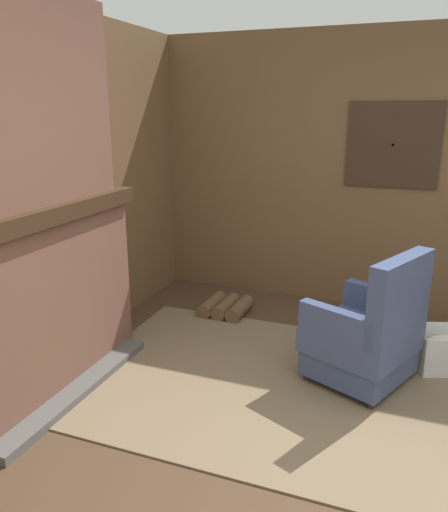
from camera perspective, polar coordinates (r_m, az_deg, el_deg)
The scene contains 9 objects.
ground_plane at distance 3.10m, azimuth 16.71°, elevation -21.70°, with size 14.00×14.00×0.00m, color #4C3523.
wood_panel_wall_left at distance 3.54m, azimuth -24.07°, elevation 5.55°, with size 0.06×5.39×2.60m.
wood_panel_wall_back at distance 4.92m, azimuth 20.27°, elevation 8.73°, with size 5.39×0.09×2.60m.
fireplace_hearth at distance 3.56m, azimuth -20.28°, elevation -4.94°, with size 0.57×1.78×1.30m.
chimney_breast at distance 3.35m, azimuth -22.70°, elevation 16.22°, with size 0.32×1.48×1.28m.
area_rug at distance 3.63m, azimuth 10.50°, elevation -14.98°, with size 3.38×2.01×0.01m.
armchair at distance 3.66m, azimuth 16.03°, elevation -8.80°, with size 0.85×0.87×0.98m.
firewood_stack at distance 4.78m, azimuth 0.18°, elevation -5.82°, with size 0.43×0.43×0.14m.
storage_case at distance 3.58m, azimuth -19.60°, elevation 7.10°, with size 0.17×0.24×0.12m.
Camera 1 is at (0.05, -2.46, 1.88)m, focal length 35.00 mm.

